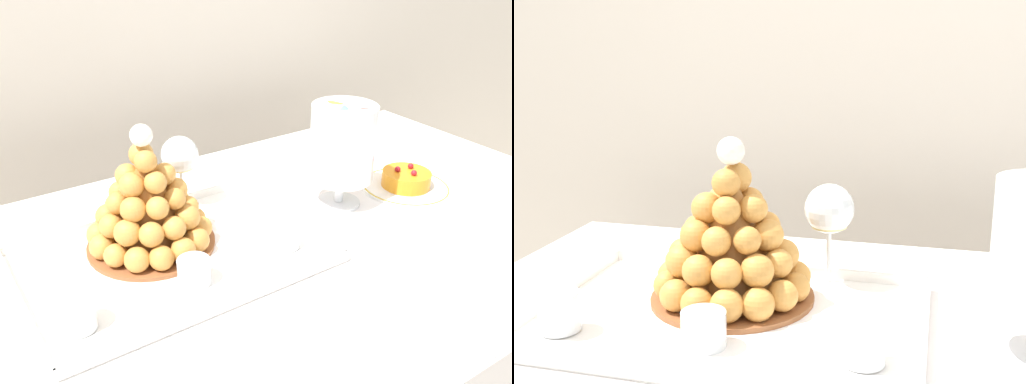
{
  "view_description": "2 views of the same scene",
  "coord_description": "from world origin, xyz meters",
  "views": [
    {
      "loc": [
        -0.63,
        -0.78,
        1.34
      ],
      "look_at": [
        -0.07,
        0.05,
        0.83
      ],
      "focal_mm": 39.01,
      "sensor_mm": 36.0,
      "label": 1
    },
    {
      "loc": [
        0.01,
        -0.79,
        1.14
      ],
      "look_at": [
        -0.21,
        0.05,
        0.93
      ],
      "focal_mm": 45.99,
      "sensor_mm": 36.0,
      "label": 2
    }
  ],
  "objects": [
    {
      "name": "dessert_cup_left",
      "position": [
        -0.48,
        -0.06,
        0.77
      ],
      "size": [
        0.06,
        0.06,
        0.05
      ],
      "color": "silver",
      "rests_on": "serving_tray"
    },
    {
      "name": "dessert_cup_centre",
      "position": [
        -0.07,
        -0.05,
        0.77
      ],
      "size": [
        0.05,
        0.05,
        0.06
      ],
      "color": "silver",
      "rests_on": "serving_tray"
    },
    {
      "name": "dessert_cup_mid_left",
      "position": [
        -0.27,
        -0.05,
        0.77
      ],
      "size": [
        0.06,
        0.06,
        0.05
      ],
      "color": "silver",
      "rests_on": "serving_tray"
    },
    {
      "name": "fruit_tart_plate",
      "position": [
        0.34,
        0.01,
        0.76
      ],
      "size": [
        0.21,
        0.21,
        0.06
      ],
      "color": "white",
      "rests_on": "buffet_table"
    },
    {
      "name": "serving_tray",
      "position": [
        -0.27,
        0.04,
        0.75
      ],
      "size": [
        0.56,
        0.39,
        0.02
      ],
      "color": "white",
      "rests_on": "buffet_table"
    },
    {
      "name": "macaron_goblet",
      "position": [
        0.15,
        0.04,
        0.89
      ],
      "size": [
        0.14,
        0.14,
        0.25
      ],
      "color": "white",
      "rests_on": "buffet_table"
    },
    {
      "name": "wine_glass",
      "position": [
        -0.16,
        0.22,
        0.87
      ],
      "size": [
        0.08,
        0.08,
        0.17
      ],
      "color": "silver",
      "rests_on": "buffet_table"
    },
    {
      "name": "buffet_table",
      "position": [
        0.0,
        0.0,
        0.64
      ],
      "size": [
        1.46,
        0.93,
        0.74
      ],
      "color": "brown",
      "rests_on": "ground_plane"
    },
    {
      "name": "croquembouche",
      "position": [
        -0.28,
        0.1,
        0.84
      ],
      "size": [
        0.25,
        0.25,
        0.25
      ],
      "color": "brown",
      "rests_on": "serving_tray"
    }
  ]
}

